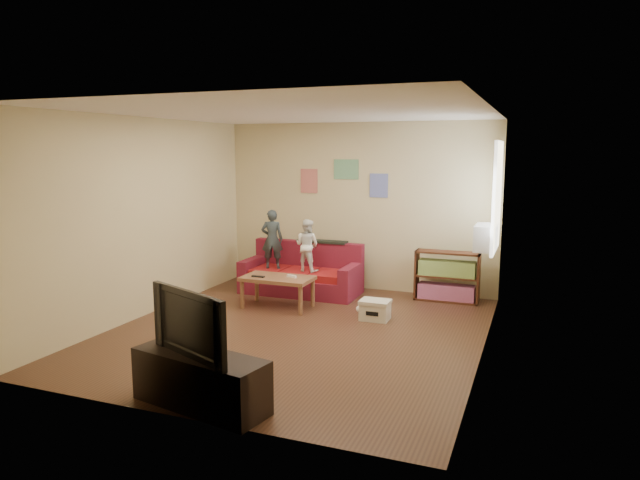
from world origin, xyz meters
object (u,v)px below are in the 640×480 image
(child_b, at_px, (307,245))
(coffee_table, at_px, (278,281))
(file_box, at_px, (375,310))
(television, at_px, (198,322))
(child_a, at_px, (272,239))
(tv_stand, at_px, (201,380))
(sofa, at_px, (302,275))
(bookshelf, at_px, (447,279))

(child_b, relative_size, coffee_table, 0.81)
(file_box, relative_size, television, 0.38)
(child_a, distance_m, coffee_table, 1.04)
(child_b, height_order, file_box, child_b)
(child_b, xyz_separation_m, tv_stand, (0.62, -3.97, -0.56))
(child_a, height_order, tv_stand, child_a)
(child_b, bearing_deg, sofa, -37.80)
(child_a, height_order, child_b, child_a)
(file_box, bearing_deg, television, -103.31)
(tv_stand, bearing_deg, child_b, 110.01)
(child_b, relative_size, file_box, 2.07)
(bookshelf, height_order, file_box, bookshelf)
(tv_stand, relative_size, television, 1.25)
(child_b, xyz_separation_m, file_box, (1.35, -0.88, -0.66))
(file_box, height_order, television, television)
(child_b, height_order, coffee_table, child_b)
(television, bearing_deg, tv_stand, 0.00)
(sofa, xyz_separation_m, bookshelf, (2.24, 0.29, 0.07))
(child_b, distance_m, file_box, 1.74)
(child_a, xyz_separation_m, television, (1.22, -3.97, -0.08))
(sofa, distance_m, bookshelf, 2.26)
(sofa, xyz_separation_m, child_a, (-0.45, -0.16, 0.59))
(bookshelf, relative_size, tv_stand, 0.73)
(television, bearing_deg, child_a, 130.00)
(sofa, relative_size, bookshelf, 1.95)
(sofa, distance_m, file_box, 1.83)
(child_a, distance_m, child_b, 0.60)
(child_a, relative_size, tv_stand, 0.73)
(coffee_table, distance_m, bookshelf, 2.55)
(coffee_table, distance_m, television, 3.28)
(child_b, bearing_deg, file_box, 157.02)
(child_a, relative_size, child_b, 1.16)
(bookshelf, xyz_separation_m, television, (-1.47, -4.42, 0.44))
(sofa, bearing_deg, coffee_table, -88.89)
(child_a, relative_size, bookshelf, 0.99)
(television, bearing_deg, child_b, 121.79)
(bookshelf, relative_size, file_box, 2.41)
(coffee_table, relative_size, bookshelf, 1.07)
(sofa, bearing_deg, file_box, -34.77)
(tv_stand, bearing_deg, file_box, 87.82)
(child_a, xyz_separation_m, tv_stand, (1.22, -3.97, -0.62))
(child_b, relative_size, bookshelf, 0.86)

